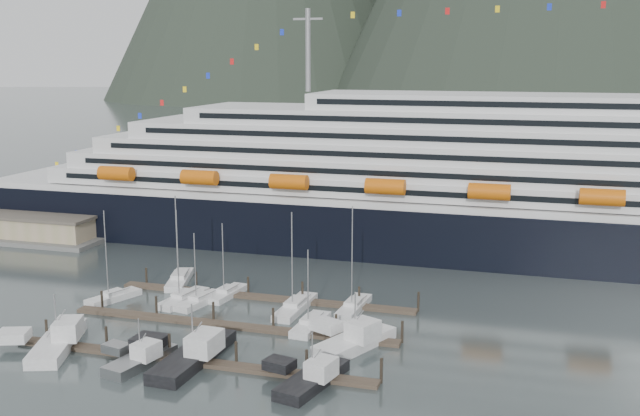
# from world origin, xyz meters

# --- Properties ---
(ground) EXTENTS (1600.00, 1600.00, 0.00)m
(ground) POSITION_xyz_m (0.00, 0.00, 0.00)
(ground) COLOR #404B4C
(ground) RESTS_ON ground
(cruise_ship) EXTENTS (210.00, 30.40, 50.30)m
(cruise_ship) POSITION_xyz_m (30.03, 54.94, 12.04)
(cruise_ship) COLOR black
(cruise_ship) RESTS_ON ground
(warehouse) EXTENTS (46.00, 20.00, 5.80)m
(warehouse) POSITION_xyz_m (-72.00, 42.00, 2.25)
(warehouse) COLOR #595956
(warehouse) RESTS_ON ground
(dock_near) EXTENTS (48.18, 2.28, 3.20)m
(dock_near) POSITION_xyz_m (-4.93, -9.95, 0.31)
(dock_near) COLOR #403629
(dock_near) RESTS_ON ground
(dock_mid) EXTENTS (48.18, 2.28, 3.20)m
(dock_mid) POSITION_xyz_m (-4.93, 3.05, 0.31)
(dock_mid) COLOR #403629
(dock_mid) RESTS_ON ground
(dock_far) EXTENTS (48.18, 2.28, 3.20)m
(dock_far) POSITION_xyz_m (-4.93, 16.05, 0.31)
(dock_far) COLOR #403629
(dock_far) RESTS_ON ground
(sailboat_a) EXTENTS (5.65, 9.34, 14.75)m
(sailboat_a) POSITION_xyz_m (-27.00, 8.71, 0.44)
(sailboat_a) COLOR silver
(sailboat_a) RESTS_ON ground
(sailboat_b) EXTENTS (4.21, 10.71, 15.07)m
(sailboat_b) POSITION_xyz_m (-16.32, 11.19, 0.44)
(sailboat_b) COLOR silver
(sailboat_b) RESTS_ON ground
(sailboat_c) EXTENTS (4.50, 9.92, 11.73)m
(sailboat_c) POSITION_xyz_m (-13.39, 10.95, 0.41)
(sailboat_c) COLOR silver
(sailboat_c) RESTS_ON ground
(sailboat_d) EXTENTS (3.29, 12.23, 15.64)m
(sailboat_d) POSITION_xyz_m (1.45, 12.29, 0.44)
(sailboat_d) COLOR silver
(sailboat_d) RESTS_ON ground
(sailboat_e) EXTENTS (6.08, 11.62, 15.51)m
(sailboat_e) POSITION_xyz_m (-21.49, 19.99, 0.45)
(sailboat_e) COLOR silver
(sailboat_e) RESTS_ON ground
(sailboat_f) EXTENTS (3.69, 9.33, 12.42)m
(sailboat_f) POSITION_xyz_m (-10.93, 15.45, 0.42)
(sailboat_f) COLOR silver
(sailboat_f) RESTS_ON ground
(sailboat_g) EXTENTS (3.22, 10.73, 16.37)m
(sailboat_g) POSITION_xyz_m (9.69, 15.07, 0.44)
(sailboat_g) COLOR silver
(sailboat_g) RESTS_ON ground
(sailboat_h) EXTENTS (3.29, 9.74, 11.95)m
(sailboat_h) POSITION_xyz_m (5.86, 5.82, 0.42)
(sailboat_h) COLOR silver
(sailboat_h) RESTS_ON ground
(trawler_a) EXTENTS (11.85, 14.99, 8.01)m
(trawler_a) POSITION_xyz_m (-23.39, -10.59, 0.98)
(trawler_a) COLOR silver
(trawler_a) RESTS_ON ground
(trawler_b) EXTENTS (8.21, 10.59, 6.55)m
(trawler_b) POSITION_xyz_m (-10.26, -12.34, 0.86)
(trawler_b) COLOR gray
(trawler_b) RESTS_ON ground
(trawler_c) EXTENTS (11.43, 16.23, 8.27)m
(trawler_c) POSITION_xyz_m (-4.64, -9.54, 1.01)
(trawler_c) COLOR black
(trawler_c) RESTS_ON ground
(trawler_d) EXTENTS (9.30, 12.24, 6.99)m
(trawler_d) POSITION_xyz_m (11.44, -11.66, 0.89)
(trawler_d) COLOR black
(trawler_d) RESTS_ON ground
(trawler_e) EXTENTS (11.20, 13.21, 8.26)m
(trawler_e) POSITION_xyz_m (13.33, 0.75, 1.01)
(trawler_e) COLOR silver
(trawler_e) RESTS_ON ground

